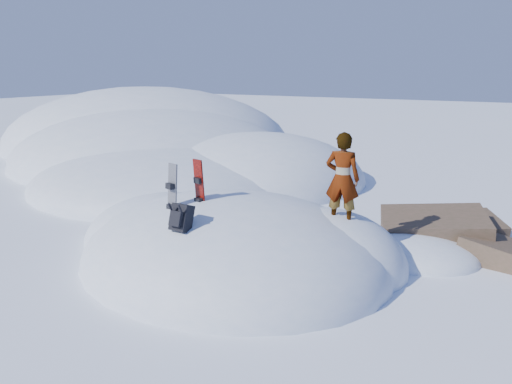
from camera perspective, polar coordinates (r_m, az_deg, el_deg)
The scene contains 9 objects.
ground at distance 11.08m, azimuth -2.62°, elevation -8.09°, with size 120.00×120.00×0.00m, color white.
snow_mound at distance 11.36m, azimuth -2.72°, elevation -7.53°, with size 8.00×6.00×3.00m.
snow_ridge at distance 24.78m, azimuth -11.13°, elevation 4.08°, with size 21.50×18.50×6.40m.
rock_outcrop at distance 12.54m, azimuth 19.75°, elevation -6.19°, with size 4.68×4.41×1.68m.
snowboard_red at distance 10.49m, azimuth -6.47°, elevation -0.07°, with size 0.30×0.23×1.46m.
snowboard_dark at distance 10.39m, azimuth -9.61°, elevation -0.79°, with size 0.31×0.24×1.50m.
backpack at distance 9.36m, azimuth -8.59°, elevation -2.93°, with size 0.38×0.46×0.60m.
gear_pile at distance 11.32m, azimuth -15.54°, elevation -7.47°, with size 0.94×0.73×0.25m.
person at distance 10.19m, azimuth 9.84°, elevation 1.48°, with size 0.69×0.46×1.90m, color slate.
Camera 1 is at (5.46, -8.69, 4.17)m, focal length 35.00 mm.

